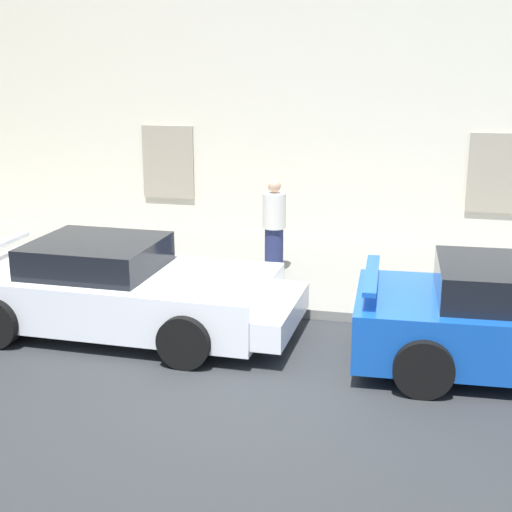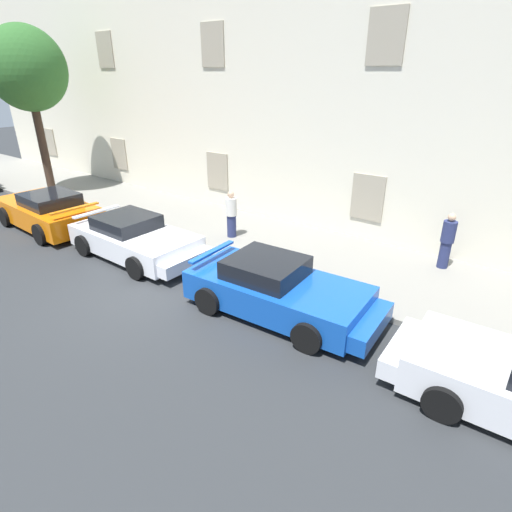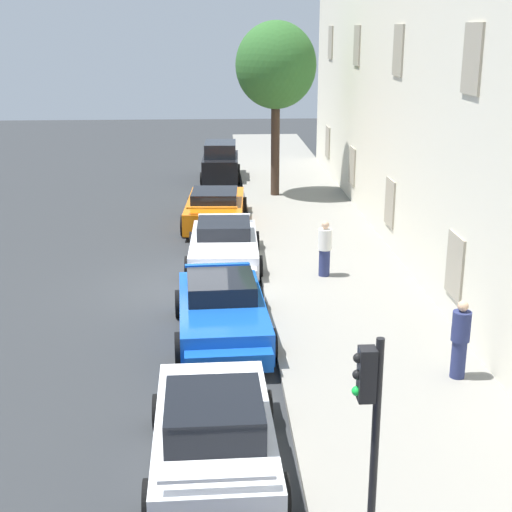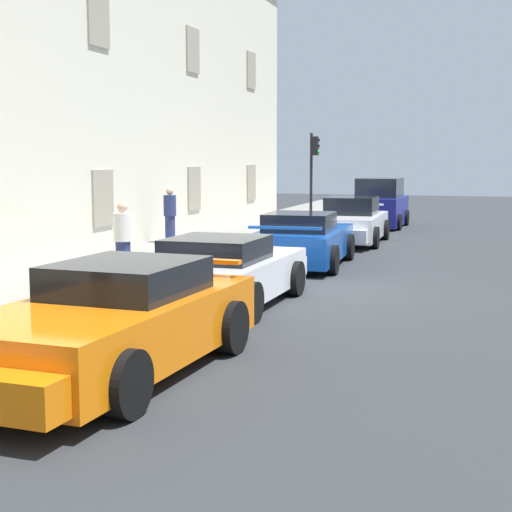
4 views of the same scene
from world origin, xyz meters
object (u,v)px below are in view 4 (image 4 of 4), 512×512
(pedestrian_admiring, at_px, (170,215))
(sportscar_yellow_flank, at_px, (226,272))
(pedestrian_strolling, at_px, (123,240))
(sportscar_white_middle, at_px, (303,241))
(sportscar_tail_end, at_px, (349,224))
(hatchback_distant, at_px, (380,205))
(traffic_light, at_px, (313,164))
(sportscar_red_lead, at_px, (106,327))

(pedestrian_admiring, bearing_deg, sportscar_yellow_flank, -150.13)
(pedestrian_strolling, bearing_deg, sportscar_white_middle, -36.45)
(sportscar_tail_end, bearing_deg, sportscar_white_middle, 177.59)
(sportscar_white_middle, height_order, hatchback_distant, hatchback_distant)
(sportscar_yellow_flank, bearing_deg, pedestrian_strolling, 62.72)
(sportscar_yellow_flank, xyz_separation_m, traffic_light, (13.61, 1.52, 1.87))
(sportscar_tail_end, height_order, pedestrian_admiring, pedestrian_admiring)
(sportscar_white_middle, relative_size, traffic_light, 1.41)
(sportscar_yellow_flank, xyz_separation_m, sportscar_white_middle, (5.46, -0.13, 0.02))
(sportscar_tail_end, relative_size, traffic_light, 1.37)
(sportscar_yellow_flank, distance_m, sportscar_white_middle, 5.46)
(hatchback_distant, bearing_deg, sportscar_white_middle, 178.50)
(pedestrian_admiring, bearing_deg, sportscar_white_middle, -118.16)
(pedestrian_admiring, xyz_separation_m, pedestrian_strolling, (-6.53, -1.75, -0.03))
(hatchback_distant, height_order, traffic_light, traffic_light)
(sportscar_red_lead, distance_m, pedestrian_admiring, 13.87)
(sportscar_yellow_flank, bearing_deg, sportscar_tail_end, -1.84)
(pedestrian_strolling, bearing_deg, pedestrian_admiring, 15.04)
(sportscar_white_middle, distance_m, pedestrian_strolling, 4.99)
(traffic_light, relative_size, pedestrian_admiring, 2.05)
(sportscar_red_lead, relative_size, hatchback_distant, 1.43)
(sportscar_red_lead, bearing_deg, sportscar_white_middle, 0.53)
(sportscar_tail_end, distance_m, pedestrian_admiring, 5.57)
(sportscar_yellow_flank, height_order, traffic_light, traffic_light)
(hatchback_distant, bearing_deg, sportscar_tail_end, 179.27)
(sportscar_white_middle, bearing_deg, sportscar_red_lead, -179.47)
(sportscar_tail_end, height_order, hatchback_distant, hatchback_distant)
(sportscar_red_lead, relative_size, pedestrian_admiring, 3.11)
(sportscar_white_middle, height_order, traffic_light, traffic_light)
(sportscar_red_lead, xyz_separation_m, hatchback_distant, (21.56, -0.19, 0.21))
(sportscar_red_lead, height_order, sportscar_tail_end, sportscar_tail_end)
(traffic_light, bearing_deg, pedestrian_strolling, 173.84)
(sportscar_yellow_flank, height_order, pedestrian_admiring, pedestrian_admiring)
(sportscar_yellow_flank, bearing_deg, sportscar_white_middle, -1.31)
(pedestrian_admiring, height_order, pedestrian_strolling, pedestrian_admiring)
(hatchback_distant, xyz_separation_m, pedestrian_admiring, (-8.55, 5.00, 0.13))
(traffic_light, distance_m, pedestrian_admiring, 6.57)
(pedestrian_strolling, bearing_deg, hatchback_distant, -12.15)
(sportscar_white_middle, distance_m, traffic_light, 8.52)
(traffic_light, bearing_deg, pedestrian_admiring, 151.42)
(hatchback_distant, height_order, pedestrian_admiring, hatchback_distant)
(hatchback_distant, bearing_deg, sportscar_yellow_flank, 178.56)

